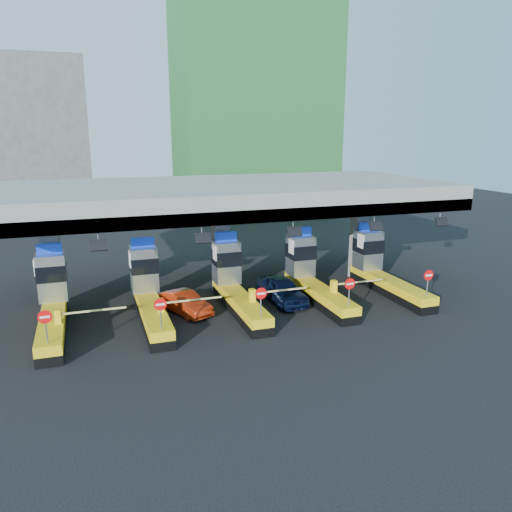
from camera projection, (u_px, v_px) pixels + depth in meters
name	position (u px, v px, depth m)	size (l,w,h in m)	color
ground	(235.00, 306.00, 29.64)	(120.00, 120.00, 0.00)	black
toll_canopy	(221.00, 198.00, 30.79)	(28.00, 12.09, 7.00)	slate
toll_lane_far_left	(52.00, 300.00, 26.41)	(4.43, 8.00, 4.16)	black
toll_lane_left	(148.00, 291.00, 27.98)	(4.43, 8.00, 4.16)	black
toll_lane_center	(233.00, 282.00, 29.56)	(4.43, 8.00, 4.16)	black
toll_lane_right	(310.00, 275.00, 31.14)	(4.43, 8.00, 4.16)	black
toll_lane_far_right	(380.00, 268.00, 32.71)	(4.43, 8.00, 4.16)	black
bg_building_scaffold	(253.00, 98.00, 59.40)	(18.00, 12.00, 28.00)	#1E5926
bg_building_concrete	(24.00, 142.00, 56.08)	(14.00, 10.00, 18.00)	#4C4C49
van	(282.00, 290.00, 30.19)	(1.83, 4.56, 1.55)	black
red_car	(185.00, 303.00, 28.37)	(1.32, 3.80, 1.25)	#A6260C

